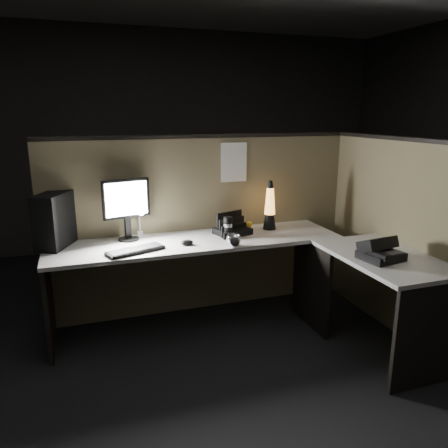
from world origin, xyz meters
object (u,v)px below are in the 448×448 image
object	(u,v)px
monitor	(127,203)
keyboard	(136,250)
pc_tower	(55,220)
lava_lamp	(270,209)
desk_phone	(379,251)

from	to	relation	value
monitor	keyboard	distance (m)	0.44
pc_tower	monitor	world-z (taller)	monitor
pc_tower	keyboard	bearing A→B (deg)	-7.73
lava_lamp	keyboard	bearing A→B (deg)	-167.24
keyboard	desk_phone	distance (m)	1.71
keyboard	desk_phone	xyz separation A→B (m)	(1.56, -0.70, 0.05)
monitor	pc_tower	bearing A→B (deg)	165.86
pc_tower	monitor	distance (m)	0.53
keyboard	desk_phone	size ratio (longest dim) A/B	1.40
monitor	lava_lamp	xyz separation A→B (m)	(1.19, -0.07, -0.12)
keyboard	lava_lamp	size ratio (longest dim) A/B	1.00
pc_tower	lava_lamp	bearing A→B (deg)	22.08
monitor	keyboard	size ratio (longest dim) A/B	1.15
keyboard	pc_tower	bearing A→B (deg)	127.72
monitor	desk_phone	distance (m)	1.89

